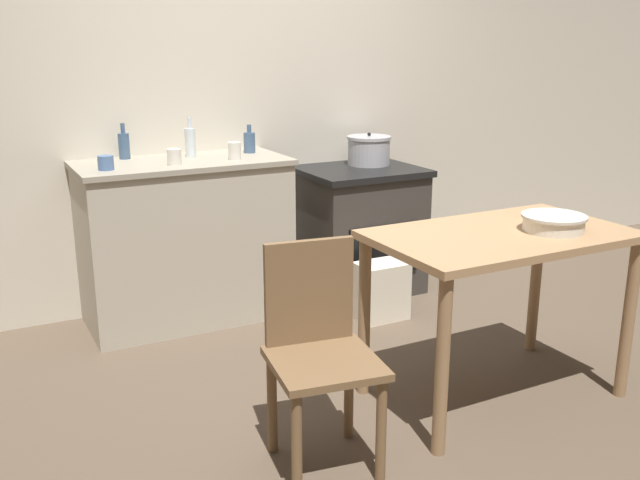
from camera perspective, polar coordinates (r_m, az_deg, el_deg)
The scene contains 15 objects.
ground_plane at distance 3.51m, azimuth 3.63°, elevation -11.65°, with size 14.00×14.00×0.00m, color brown.
wall_back at distance 4.56m, azimuth -6.66°, elevation 11.37°, with size 8.00×0.07×2.55m.
counter_cabinet at distance 4.25m, azimuth -10.69°, elevation -0.06°, with size 1.19×0.60×0.95m.
stove at distance 4.70m, azimuth 3.11°, elevation 0.88°, with size 0.75×0.65×0.82m.
work_table at distance 3.29m, azimuth 14.21°, elevation -1.37°, with size 1.15×0.68×0.79m.
chair at distance 2.78m, azimuth -0.10°, elevation -8.61°, with size 0.45×0.45×0.87m.
flour_sack at distance 4.27m, azimuth 4.91°, elevation -4.06°, with size 0.29×0.21×0.35m, color beige.
stock_pot at distance 4.73m, azimuth 3.93°, elevation 7.17°, with size 0.29×0.29×0.21m.
mixing_bowl_large at distance 3.33m, azimuth 18.19°, elevation 1.39°, with size 0.29×0.29×0.07m.
bottle_far_left at distance 4.26m, azimuth -15.41°, elevation 7.33°, with size 0.06×0.06×0.20m.
bottle_left at distance 4.24m, azimuth -10.34°, elevation 7.74°, with size 0.06×0.06×0.23m.
bottle_mid_left at distance 4.36m, azimuth -5.67°, elevation 7.82°, with size 0.07×0.07×0.17m.
cup_center_left at distance 3.99m, azimuth -11.58°, elevation 6.53°, with size 0.08×0.08×0.09m, color silver.
cup_center at distance 3.92m, azimuth -16.77°, elevation 5.94°, with size 0.08×0.08×0.08m, color #4C6B99.
cup_center_right at distance 4.11m, azimuth -6.85°, elevation 7.09°, with size 0.07×0.07×0.10m, color silver.
Camera 1 is at (-1.64, -2.66, 1.61)m, focal length 40.00 mm.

